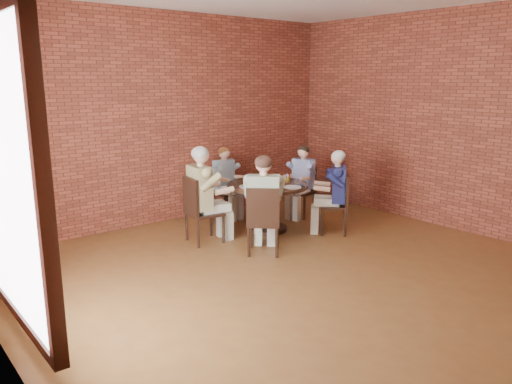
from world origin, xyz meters
TOP-DOWN VIEW (x-y plane):
  - floor at (0.00, 0.00)m, footprint 7.00×7.00m
  - wall_back at (0.00, 3.50)m, footprint 7.00×0.00m
  - wall_left at (-3.25, 0.00)m, footprint 0.00×7.00m
  - wall_right at (3.25, 0.00)m, footprint 0.00×7.00m
  - window at (-3.18, 0.40)m, footprint 0.10×2.16m
  - dining_table at (0.88, 2.00)m, footprint 1.26×1.26m
  - chair_a at (1.92, 2.25)m, footprint 0.45×0.45m
  - diner_a at (1.85, 2.23)m, footprint 0.67×0.59m
  - chair_b at (0.80, 3.08)m, footprint 0.39×0.39m
  - diner_b at (0.81, 3.01)m, footprint 0.50×0.59m
  - chair_c at (-0.29, 2.15)m, footprint 0.52×0.52m
  - diner_c at (-0.20, 2.14)m, footprint 0.77×0.66m
  - chair_d at (0.10, 1.17)m, footprint 0.62×0.62m
  - diner_d at (0.16, 1.24)m, footprint 0.85×0.86m
  - chair_e at (1.64, 1.18)m, footprint 0.57×0.57m
  - diner_e at (1.58, 1.24)m, footprint 0.79×0.79m
  - plate_a at (1.30, 2.16)m, footprint 0.26×0.26m
  - plate_b at (0.89, 2.38)m, footprint 0.26×0.26m
  - plate_c at (0.50, 2.00)m, footprint 0.26×0.26m
  - plate_d at (0.99, 1.55)m, footprint 0.26×0.26m
  - glass_a at (1.11, 2.06)m, footprint 0.07×0.07m
  - glass_b at (0.99, 2.20)m, footprint 0.07×0.07m
  - glass_c at (0.71, 2.26)m, footprint 0.07×0.07m
  - glass_d at (0.76, 2.03)m, footprint 0.07×0.07m
  - glass_e at (0.58, 1.97)m, footprint 0.07×0.07m
  - glass_f at (0.82, 1.66)m, footprint 0.07×0.07m
  - glass_g at (0.97, 1.89)m, footprint 0.07×0.07m
  - glass_h at (1.20, 1.88)m, footprint 0.07×0.07m
  - smartphone at (1.17, 1.56)m, footprint 0.13×0.17m

SIDE VIEW (x-z plane):
  - floor at x=0.00m, z-range 0.00..0.00m
  - chair_b at x=0.80m, z-range 0.04..0.92m
  - chair_a at x=1.92m, z-range 0.04..0.92m
  - chair_e at x=1.64m, z-range 0.04..0.95m
  - chair_d at x=0.10m, z-range 0.04..0.99m
  - chair_c at x=-0.29m, z-range 0.04..1.02m
  - dining_table at x=0.88m, z-range 0.15..0.90m
  - diner_b at x=0.81m, z-range 0.00..1.22m
  - diner_a at x=1.85m, z-range 0.00..1.23m
  - diner_e at x=1.58m, z-range 0.00..1.29m
  - diner_d at x=0.16m, z-range 0.00..1.36m
  - diner_c at x=-0.20m, z-range 0.00..1.41m
  - smartphone at x=1.17m, z-range 0.75..0.76m
  - plate_a at x=1.30m, z-range 0.75..0.76m
  - plate_b at x=0.89m, z-range 0.75..0.76m
  - plate_c at x=0.50m, z-range 0.75..0.76m
  - plate_d at x=0.99m, z-range 0.75..0.76m
  - glass_a at x=1.11m, z-range 0.75..0.89m
  - glass_b at x=0.99m, z-range 0.75..0.89m
  - glass_c at x=0.71m, z-range 0.75..0.89m
  - glass_d at x=0.76m, z-range 0.75..0.89m
  - glass_e at x=0.58m, z-range 0.75..0.89m
  - glass_f at x=0.82m, z-range 0.75..0.89m
  - glass_g at x=0.97m, z-range 0.75..0.89m
  - glass_h at x=1.20m, z-range 0.75..0.89m
  - window at x=-3.18m, z-range 0.47..2.83m
  - wall_back at x=0.00m, z-range -1.80..5.20m
  - wall_left at x=-3.25m, z-range -1.80..5.20m
  - wall_right at x=3.25m, z-range -1.80..5.20m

